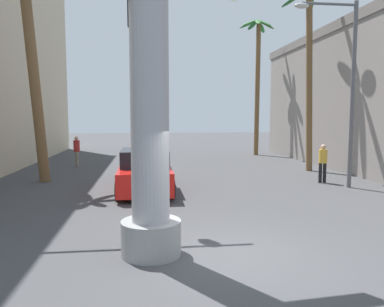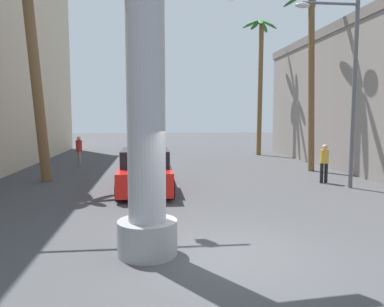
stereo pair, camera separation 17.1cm
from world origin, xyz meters
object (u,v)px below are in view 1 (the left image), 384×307
object	(u,v)px
palm_tree_mid_right	(309,59)
palm_tree_far_right	(257,71)
car_lead	(145,171)
traffic_light_mast	(24,59)
palm_tree_mid_left	(34,61)
pedestrian_mid_right	(323,160)
pedestrian_far_left	(77,149)
street_lamp	(344,76)

from	to	relation	value
palm_tree_mid_right	palm_tree_far_right	xyz separation A→B (m)	(-0.27, 8.02, 0.33)
palm_tree_far_right	car_lead	bearing A→B (deg)	-123.37
traffic_light_mast	car_lead	bearing A→B (deg)	50.86
car_lead	palm_tree_far_right	bearing A→B (deg)	56.63
traffic_light_mast	palm_tree_far_right	size ratio (longest dim) A/B	0.63
palm_tree_far_right	palm_tree_mid_left	size ratio (longest dim) A/B	1.11
traffic_light_mast	pedestrian_mid_right	bearing A→B (deg)	22.50
car_lead	palm_tree_mid_right	xyz separation A→B (m)	(8.25, 4.09, 4.95)
pedestrian_far_left	car_lead	bearing A→B (deg)	-62.15
street_lamp	pedestrian_mid_right	xyz separation A→B (m)	(-0.18, 1.10, -3.36)
traffic_light_mast	palm_tree_mid_left	distance (m)	6.20
street_lamp	pedestrian_mid_right	world-z (taller)	street_lamp
traffic_light_mast	palm_tree_mid_right	bearing A→B (deg)	34.85
palm_tree_far_right	pedestrian_far_left	distance (m)	13.71
street_lamp	pedestrian_far_left	world-z (taller)	street_lamp
street_lamp	pedestrian_mid_right	distance (m)	3.54
pedestrian_far_left	traffic_light_mast	bearing A→B (deg)	-86.29
traffic_light_mast	palm_tree_far_right	distance (m)	19.46
car_lead	pedestrian_mid_right	xyz separation A→B (m)	(7.39, 0.54, 0.24)
street_lamp	car_lead	world-z (taller)	street_lamp
car_lead	pedestrian_mid_right	world-z (taller)	pedestrian_mid_right
traffic_light_mast	pedestrian_far_left	xyz separation A→B (m)	(-0.72, 11.02, -3.31)
pedestrian_far_left	street_lamp	bearing A→B (deg)	-34.35
pedestrian_far_left	pedestrian_mid_right	world-z (taller)	pedestrian_far_left
palm_tree_mid_right	palm_tree_mid_left	xyz separation A→B (m)	(-12.77, -1.91, -0.61)
street_lamp	pedestrian_far_left	distance (m)	14.18
traffic_light_mast	palm_tree_mid_left	bearing A→B (deg)	103.35
car_lead	pedestrian_mid_right	bearing A→B (deg)	4.16
car_lead	palm_tree_far_right	distance (m)	15.43
palm_tree_mid_right	pedestrian_mid_right	size ratio (longest dim) A/B	5.63
traffic_light_mast	palm_tree_mid_right	world-z (taller)	palm_tree_mid_right
pedestrian_far_left	palm_tree_mid_left	bearing A→B (deg)	-97.98
traffic_light_mast	pedestrian_far_left	world-z (taller)	traffic_light_mast
palm_tree_mid_left	pedestrian_mid_right	xyz separation A→B (m)	(11.91, -1.65, -4.10)
palm_tree_mid_left	street_lamp	bearing A→B (deg)	-12.79
palm_tree_mid_right	pedestrian_mid_right	bearing A→B (deg)	-103.60
palm_tree_mid_right	palm_tree_mid_left	size ratio (longest dim) A/B	1.05
pedestrian_mid_right	palm_tree_mid_right	bearing A→B (deg)	76.40
car_lead	traffic_light_mast	bearing A→B (deg)	-129.14
car_lead	pedestrian_mid_right	distance (m)	7.41
street_lamp	palm_tree_mid_left	distance (m)	12.42
traffic_light_mast	palm_tree_mid_right	size ratio (longest dim) A/B	0.67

